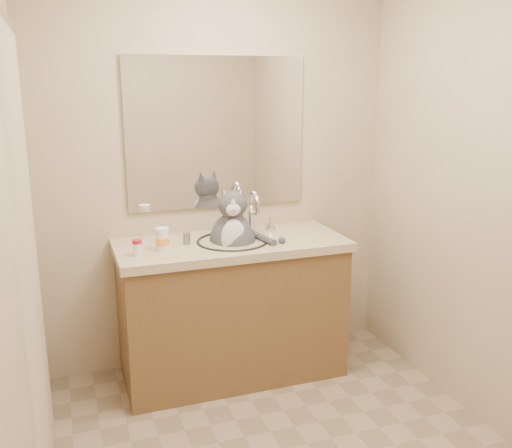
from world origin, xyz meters
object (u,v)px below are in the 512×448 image
Objects in this scene: pill_bottle_orange at (162,239)px; grey_canister at (187,239)px; cat at (233,238)px; pill_bottle_redcap at (137,248)px.

pill_bottle_orange is 1.93× the size of grey_canister.
cat is 6.08× the size of pill_bottle_redcap.
cat is 0.58m from pill_bottle_redcap.
pill_bottle_orange is at bearing 22.23° from pill_bottle_redcap.
cat is at bearing -4.56° from grey_canister.
grey_canister is at bearing -170.79° from cat.
cat reaches higher than pill_bottle_redcap.
cat is at bearing 6.46° from pill_bottle_orange.
cat is at bearing 10.70° from pill_bottle_redcap.
cat is 8.28× the size of grey_canister.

